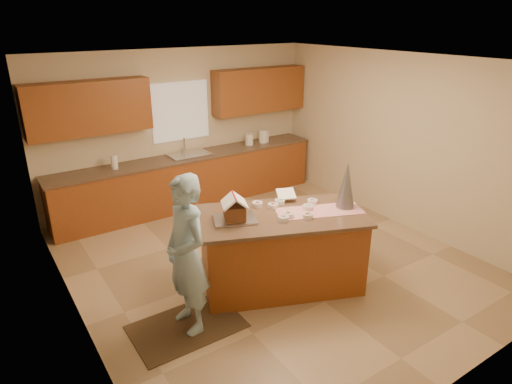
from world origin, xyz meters
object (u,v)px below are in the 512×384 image
island_base (281,252)px  boy (187,255)px  gingerbread_house (235,210)px  tinsel_tree (346,185)px

island_base → boy: size_ratio=1.09×
boy → gingerbread_house: (0.76, 0.29, 0.22)m
tinsel_tree → boy: (-2.10, 0.14, -0.38)m
gingerbread_house → boy: bearing=-159.3°
island_base → gingerbread_house: (-0.56, 0.17, 0.64)m
boy → island_base: bearing=92.7°
island_base → tinsel_tree: tinsel_tree is taller
island_base → tinsel_tree: 1.15m
tinsel_tree → gingerbread_house: tinsel_tree is taller
gingerbread_house → tinsel_tree: bearing=-17.8°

